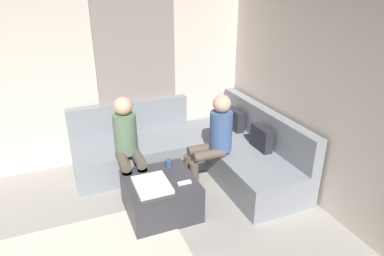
{
  "coord_description": "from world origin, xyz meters",
  "views": [
    {
      "loc": [
        1.76,
        0.23,
        2.44
      ],
      "look_at": [
        -1.63,
        1.63,
        0.85
      ],
      "focal_mm": 31.93,
      "sensor_mm": 36.0,
      "label": 1
    }
  ],
  "objects": [
    {
      "name": "curtain_panel",
      "position": [
        -2.84,
        1.3,
        1.25
      ],
      "size": [
        0.06,
        1.1,
        2.5
      ],
      "primitive_type": "cube",
      "color": "gray",
      "rests_on": "ground_plane"
    },
    {
      "name": "person_on_couch_back",
      "position": [
        -1.66,
        1.93,
        0.66
      ],
      "size": [
        0.3,
        0.6,
        1.2
      ],
      "rotation": [
        0.0,
        0.0,
        3.14
      ],
      "color": "brown",
      "rests_on": "ground_plane"
    },
    {
      "name": "wall_left",
      "position": [
        -2.94,
        0.0,
        1.35
      ],
      "size": [
        0.12,
        6.0,
        2.7
      ],
      "primitive_type": "cube",
      "color": "beige",
      "rests_on": "ground_plane"
    },
    {
      "name": "folded_blanket",
      "position": [
        -1.26,
        1.02,
        0.44
      ],
      "size": [
        0.44,
        0.36,
        0.04
      ],
      "primitive_type": "cube",
      "color": "white",
      "rests_on": "ottoman"
    },
    {
      "name": "coffee_mug",
      "position": [
        -1.58,
        1.32,
        0.47
      ],
      "size": [
        0.08,
        0.08,
        0.1
      ],
      "primitive_type": "cylinder",
      "color": "#334C72",
      "rests_on": "ottoman"
    },
    {
      "name": "game_remote",
      "position": [
        -1.18,
        1.36,
        0.43
      ],
      "size": [
        0.05,
        0.15,
        0.02
      ],
      "primitive_type": "cube",
      "color": "white",
      "rests_on": "ottoman"
    },
    {
      "name": "ottoman",
      "position": [
        -1.36,
        1.14,
        0.21
      ],
      "size": [
        0.76,
        0.76,
        0.42
      ],
      "primitive_type": "cube",
      "color": "#333338",
      "rests_on": "ground_plane"
    },
    {
      "name": "sectional_couch",
      "position": [
        -2.08,
        1.88,
        0.28
      ],
      "size": [
        2.1,
        2.55,
        0.87
      ],
      "color": "gray",
      "rests_on": "ground_plane"
    },
    {
      "name": "person_on_couch_side",
      "position": [
        -1.93,
        0.92,
        0.66
      ],
      "size": [
        0.6,
        0.3,
        1.2
      ],
      "rotation": [
        0.0,
        0.0,
        -1.57
      ],
      "color": "brown",
      "rests_on": "ground_plane"
    }
  ]
}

